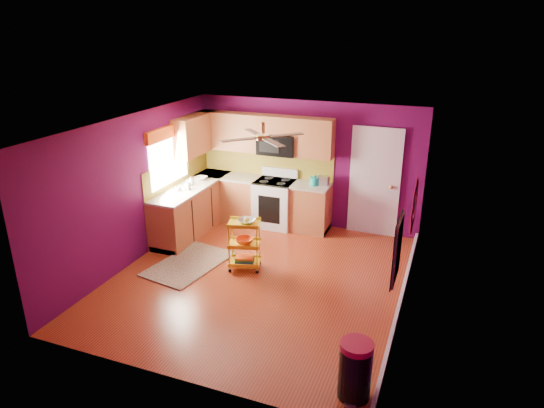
% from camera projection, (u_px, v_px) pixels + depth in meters
% --- Properties ---
extents(ground, '(5.00, 5.00, 0.00)m').
position_uv_depth(ground, '(259.00, 279.00, 7.81)').
color(ground, maroon).
rests_on(ground, ground).
extents(room_envelope, '(4.54, 5.04, 2.52)m').
position_uv_depth(room_envelope, '(260.00, 183.00, 7.22)').
color(room_envelope, '#570944').
rests_on(room_envelope, ground).
extents(lower_cabinets, '(2.81, 2.31, 0.94)m').
position_uv_depth(lower_cabinets, '(232.00, 206.00, 9.69)').
color(lower_cabinets, '#964D28').
rests_on(lower_cabinets, ground).
extents(electric_range, '(0.76, 0.66, 1.13)m').
position_uv_depth(electric_range, '(275.00, 203.00, 9.72)').
color(electric_range, white).
rests_on(electric_range, ground).
extents(upper_cabinetry, '(2.80, 2.30, 1.26)m').
position_uv_depth(upper_cabinetry, '(242.00, 135.00, 9.49)').
color(upper_cabinetry, '#964D28').
rests_on(upper_cabinetry, ground).
extents(left_window, '(0.08, 1.35, 1.08)m').
position_uv_depth(left_window, '(168.00, 147.00, 8.86)').
color(left_window, white).
rests_on(left_window, ground).
extents(panel_door, '(0.95, 0.11, 2.15)m').
position_uv_depth(panel_door, '(375.00, 183.00, 9.15)').
color(panel_door, white).
rests_on(panel_door, ground).
extents(right_wall_art, '(0.04, 2.74, 1.04)m').
position_uv_depth(right_wall_art, '(408.00, 223.00, 6.25)').
color(right_wall_art, black).
rests_on(right_wall_art, ground).
extents(ceiling_fan, '(1.01, 1.01, 0.26)m').
position_uv_depth(ceiling_fan, '(263.00, 137.00, 7.17)').
color(ceiling_fan, '#BF8C3F').
rests_on(ceiling_fan, ground).
extents(shag_rug, '(1.17, 1.64, 0.02)m').
position_uv_depth(shag_rug, '(189.00, 264.00, 8.27)').
color(shag_rug, '#321910').
rests_on(shag_rug, ground).
extents(rolling_cart, '(0.59, 0.50, 0.93)m').
position_uv_depth(rolling_cart, '(245.00, 242.00, 7.98)').
color(rolling_cart, yellow).
rests_on(rolling_cart, ground).
extents(trash_can, '(0.43, 0.44, 0.70)m').
position_uv_depth(trash_can, '(355.00, 370.00, 5.25)').
color(trash_can, black).
rests_on(trash_can, ground).
extents(teal_kettle, '(0.18, 0.18, 0.21)m').
position_uv_depth(teal_kettle, '(314.00, 181.00, 9.28)').
color(teal_kettle, '#16A699').
rests_on(teal_kettle, lower_cabinets).
extents(toaster, '(0.22, 0.15, 0.18)m').
position_uv_depth(toaster, '(323.00, 181.00, 9.29)').
color(toaster, beige).
rests_on(toaster, lower_cabinets).
extents(soap_bottle_a, '(0.09, 0.09, 0.21)m').
position_uv_depth(soap_bottle_a, '(187.00, 185.00, 9.02)').
color(soap_bottle_a, '#EA3F72').
rests_on(soap_bottle_a, lower_cabinets).
extents(soap_bottle_b, '(0.13, 0.13, 0.17)m').
position_uv_depth(soap_bottle_b, '(191.00, 181.00, 9.27)').
color(soap_bottle_b, white).
rests_on(soap_bottle_b, lower_cabinets).
extents(counter_dish, '(0.23, 0.23, 0.06)m').
position_uv_depth(counter_dish, '(201.00, 178.00, 9.64)').
color(counter_dish, white).
rests_on(counter_dish, lower_cabinets).
extents(counter_cup, '(0.11, 0.11, 0.09)m').
position_uv_depth(counter_cup, '(178.00, 189.00, 8.98)').
color(counter_cup, white).
rests_on(counter_cup, lower_cabinets).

